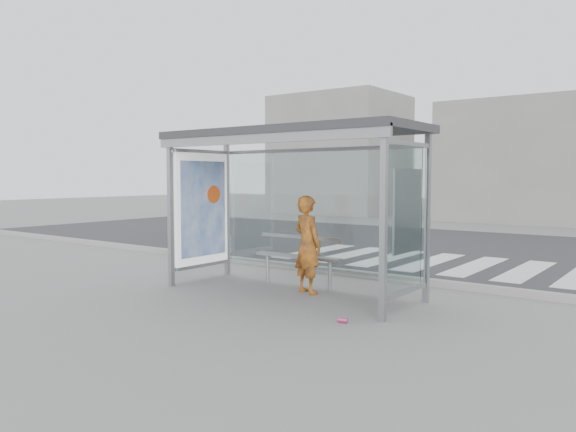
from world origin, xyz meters
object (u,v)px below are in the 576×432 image
object	(u,v)px
bus_shelter	(274,170)
soda_can	(343,320)
person	(307,245)
bench	(298,256)

from	to	relation	value
bus_shelter	soda_can	xyz separation A→B (m)	(1.99, -1.11, -1.95)
person	soda_can	xyz separation A→B (m)	(1.41, -1.25, -0.75)
bus_shelter	person	bearing A→B (deg)	13.73
bench	soda_can	bearing A→B (deg)	-41.08
bus_shelter	bench	world-z (taller)	bus_shelter
person	bench	bearing A→B (deg)	-22.08
bench	bus_shelter	bearing A→B (deg)	-102.42
bus_shelter	bench	size ratio (longest dim) A/B	2.53
person	bench	xyz separation A→B (m)	(-0.46, 0.38, -0.27)
person	bench	distance (m)	0.66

